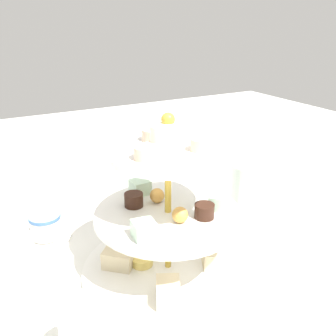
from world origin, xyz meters
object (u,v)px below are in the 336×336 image
Objects in this scene: tiered_serving_stand at (168,227)px; water_glass_tall_right at (247,192)px; teacup_with_saucer at (46,227)px; water_glass_short_left at (15,262)px; butter_knife_right at (124,198)px.

tiered_serving_stand reaches higher than water_glass_tall_right.
tiered_serving_stand is 0.26m from teacup_with_saucer.
tiered_serving_stand is at bearing 127.66° from teacup_with_saucer.
butter_knife_right is at bearing -142.84° from water_glass_short_left.
teacup_with_saucer reaches higher than butter_knife_right.
butter_knife_right is (0.19, -0.21, -0.06)m from water_glass_tall_right.
tiered_serving_stand is 3.38× the size of water_glass_short_left.
water_glass_tall_right reaches higher than water_glass_short_left.
butter_knife_right is (-0.26, -0.20, -0.04)m from water_glass_short_left.
water_glass_tall_right is 0.71× the size of butter_knife_right.
tiered_serving_stand reaches higher than teacup_with_saucer.
teacup_with_saucer is (0.15, -0.20, -0.06)m from tiered_serving_stand.
water_glass_tall_right reaches higher than teacup_with_saucer.
tiered_serving_stand reaches higher than butter_knife_right.
teacup_with_saucer is (-0.07, -0.11, -0.02)m from water_glass_short_left.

